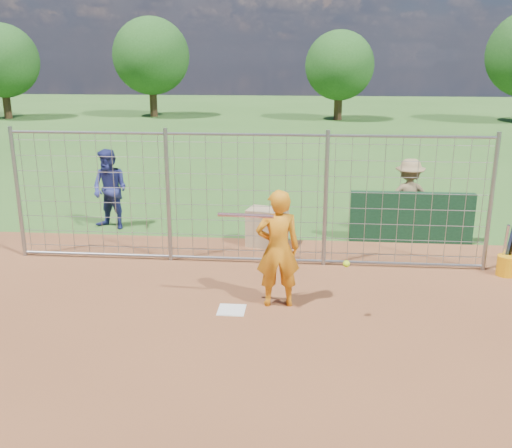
# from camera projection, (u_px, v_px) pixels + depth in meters

# --- Properties ---
(ground) EXTENTS (100.00, 100.00, 0.00)m
(ground) POSITION_uv_depth(u_px,v_px,m) (233.00, 305.00, 9.24)
(ground) COLOR #2D591E
(ground) RESTS_ON ground
(infield_dirt) EXTENTS (18.00, 18.00, 0.00)m
(infield_dirt) POSITION_uv_depth(u_px,v_px,m) (199.00, 417.00, 6.37)
(infield_dirt) COLOR brown
(infield_dirt) RESTS_ON ground
(home_plate) EXTENTS (0.43, 0.43, 0.02)m
(home_plate) POSITION_uv_depth(u_px,v_px,m) (232.00, 310.00, 9.05)
(home_plate) COLOR silver
(home_plate) RESTS_ON ground
(dugout_wall) EXTENTS (2.60, 0.20, 1.10)m
(dugout_wall) POSITION_uv_depth(u_px,v_px,m) (411.00, 218.00, 12.23)
(dugout_wall) COLOR #11381E
(dugout_wall) RESTS_ON ground
(batter) EXTENTS (0.77, 0.57, 1.92)m
(batter) POSITION_uv_depth(u_px,v_px,m) (278.00, 249.00, 9.00)
(batter) COLOR orange
(batter) RESTS_ON ground
(bystander_a) EXTENTS (1.08, 0.96, 1.86)m
(bystander_a) POSITION_uv_depth(u_px,v_px,m) (110.00, 189.00, 13.12)
(bystander_a) COLOR navy
(bystander_a) RESTS_ON ground
(bystander_c) EXTENTS (1.14, 0.67, 1.74)m
(bystander_c) POSITION_uv_depth(u_px,v_px,m) (408.00, 198.00, 12.58)
(bystander_c) COLOR #91764F
(bystander_c) RESTS_ON ground
(equipment_bin) EXTENTS (0.91, 0.73, 0.80)m
(equipment_bin) POSITION_uv_depth(u_px,v_px,m) (267.00, 227.00, 12.05)
(equipment_bin) COLOR tan
(equipment_bin) RESTS_ON ground
(equipment_in_play) EXTENTS (2.01, 0.43, 0.70)m
(equipment_in_play) POSITION_uv_depth(u_px,v_px,m) (269.00, 227.00, 8.59)
(equipment_in_play) COLOR silver
(equipment_in_play) RESTS_ON ground
(bucket_with_bats) EXTENTS (0.34, 0.34, 0.97)m
(bucket_with_bats) POSITION_uv_depth(u_px,v_px,m) (506.00, 263.00, 10.44)
(bucket_with_bats) COLOR orange
(bucket_with_bats) RESTS_ON ground
(backstop_fence) EXTENTS (9.08, 0.08, 2.60)m
(backstop_fence) POSITION_uv_depth(u_px,v_px,m) (246.00, 200.00, 10.79)
(backstop_fence) COLOR gray
(backstop_fence) RESTS_ON ground
(tree_line) EXTENTS (44.66, 6.72, 6.48)m
(tree_line) POSITION_uv_depth(u_px,v_px,m) (342.00, 58.00, 34.78)
(tree_line) COLOR #3F2B19
(tree_line) RESTS_ON ground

